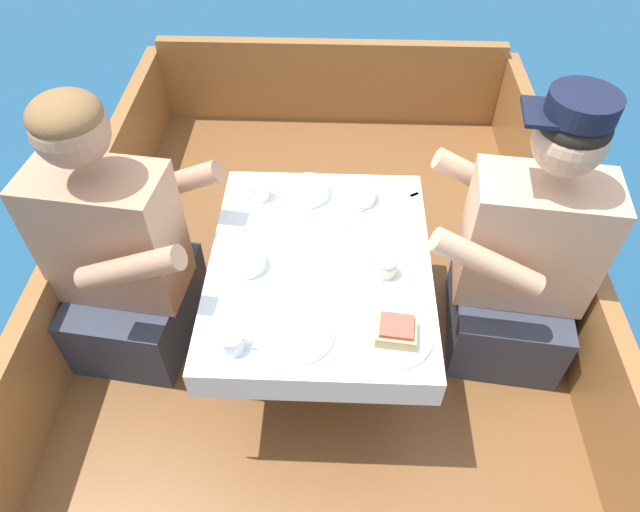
{
  "coord_description": "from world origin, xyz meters",
  "views": [
    {
      "loc": [
        0.04,
        -1.16,
        2.06
      ],
      "look_at": [
        0.0,
        0.01,
        0.81
      ],
      "focal_mm": 32.0,
      "sensor_mm": 36.0,
      "label": 1
    }
  ],
  "objects_px": {
    "person_port": "(120,258)",
    "coffee_cup_port": "(232,342)",
    "person_starboard": "(521,261)",
    "sandwich": "(396,330)",
    "coffee_cup_starboard": "(259,189)",
    "tin_can": "(385,267)"
  },
  "relations": [
    {
      "from": "coffee_cup_starboard",
      "to": "tin_can",
      "type": "xyz_separation_m",
      "value": [
        0.41,
        -0.33,
        -0.0
      ]
    },
    {
      "from": "coffee_cup_port",
      "to": "tin_can",
      "type": "distance_m",
      "value": 0.5
    },
    {
      "from": "coffee_cup_port",
      "to": "tin_can",
      "type": "height_order",
      "value": "tin_can"
    },
    {
      "from": "sandwich",
      "to": "coffee_cup_starboard",
      "type": "xyz_separation_m",
      "value": [
        -0.43,
        0.56,
        -0.0
      ]
    },
    {
      "from": "person_port",
      "to": "coffee_cup_port",
      "type": "xyz_separation_m",
      "value": [
        0.42,
        -0.36,
        0.08
      ]
    },
    {
      "from": "person_starboard",
      "to": "coffee_cup_starboard",
      "type": "distance_m",
      "value": 0.88
    },
    {
      "from": "person_starboard",
      "to": "coffee_cup_starboard",
      "type": "xyz_separation_m",
      "value": [
        -0.85,
        0.21,
        0.09
      ]
    },
    {
      "from": "person_port",
      "to": "person_starboard",
      "type": "bearing_deg",
      "value": 8.82
    },
    {
      "from": "sandwich",
      "to": "coffee_cup_starboard",
      "type": "bearing_deg",
      "value": 127.45
    },
    {
      "from": "coffee_cup_starboard",
      "to": "tin_can",
      "type": "distance_m",
      "value": 0.52
    },
    {
      "from": "sandwich",
      "to": "coffee_cup_port",
      "type": "xyz_separation_m",
      "value": [
        -0.43,
        -0.05,
        -0.0
      ]
    },
    {
      "from": "coffee_cup_starboard",
      "to": "tin_can",
      "type": "bearing_deg",
      "value": -38.8
    },
    {
      "from": "person_port",
      "to": "coffee_cup_starboard",
      "type": "relative_size",
      "value": 9.53
    },
    {
      "from": "coffee_cup_starboard",
      "to": "tin_can",
      "type": "height_order",
      "value": "coffee_cup_starboard"
    },
    {
      "from": "person_port",
      "to": "person_starboard",
      "type": "xyz_separation_m",
      "value": [
        1.27,
        0.04,
        -0.0
      ]
    },
    {
      "from": "person_starboard",
      "to": "sandwich",
      "type": "height_order",
      "value": "person_starboard"
    },
    {
      "from": "coffee_cup_port",
      "to": "tin_can",
      "type": "xyz_separation_m",
      "value": [
        0.41,
        0.28,
        -0.0
      ]
    },
    {
      "from": "sandwich",
      "to": "tin_can",
      "type": "relative_size",
      "value": 1.75
    },
    {
      "from": "person_starboard",
      "to": "tin_can",
      "type": "xyz_separation_m",
      "value": [
        -0.44,
        -0.12,
        0.09
      ]
    },
    {
      "from": "person_port",
      "to": "coffee_cup_starboard",
      "type": "distance_m",
      "value": 0.49
    },
    {
      "from": "coffee_cup_port",
      "to": "coffee_cup_starboard",
      "type": "height_order",
      "value": "coffee_cup_starboard"
    },
    {
      "from": "person_port",
      "to": "coffee_cup_port",
      "type": "relative_size",
      "value": 10.17
    }
  ]
}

